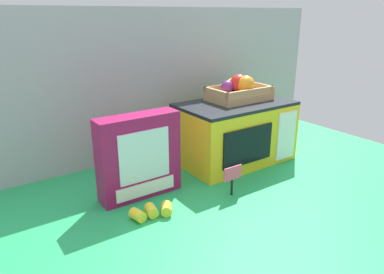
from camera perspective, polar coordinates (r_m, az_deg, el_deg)
name	(u,v)px	position (r m, az deg, el deg)	size (l,w,h in m)	color
ground_plane	(204,174)	(1.33, 1.91, -5.83)	(1.70, 1.70, 0.00)	#219E54
display_back_panel	(161,83)	(1.48, -4.91, 8.54)	(1.61, 0.03, 0.58)	#A0A3A8
toy_microwave	(235,132)	(1.42, 6.79, 0.78)	(0.43, 0.27, 0.24)	yellow
food_groups_crate	(239,90)	(1.43, 7.45, 7.35)	(0.24, 0.15, 0.10)	tan
cookie_set_box	(139,156)	(1.14, -8.38, -3.06)	(0.26, 0.08, 0.27)	#99144C
price_sign	(233,176)	(1.16, 6.44, -6.20)	(0.07, 0.01, 0.10)	black
loose_toy_banana	(152,211)	(1.07, -6.35, -11.64)	(0.13, 0.07, 0.03)	yellow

